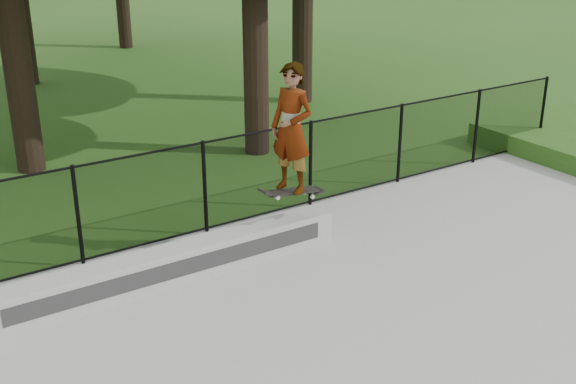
% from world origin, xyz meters
% --- Properties ---
extents(grind_ledge, '(5.10, 0.40, 0.49)m').
position_xyz_m(grind_ledge, '(-1.13, 4.70, 0.30)').
color(grind_ledge, '#B3B3AE').
rests_on(grind_ledge, concrete_slab).
extents(skater_airborne, '(0.84, 0.78, 1.99)m').
position_xyz_m(skater_airborne, '(0.71, 4.54, 1.95)').
color(skater_airborne, black).
rests_on(skater_airborne, ground).
extents(chainlink_fence, '(16.06, 0.06, 1.50)m').
position_xyz_m(chainlink_fence, '(0.00, 5.90, 0.81)').
color(chainlink_fence, black).
rests_on(chainlink_fence, concrete_slab).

